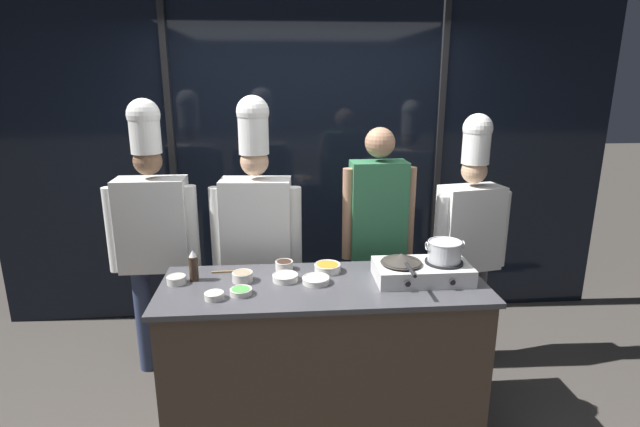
# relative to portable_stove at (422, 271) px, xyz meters

# --- Properties ---
(ground_plane) EXTENTS (24.00, 24.00, 0.00)m
(ground_plane) POSITION_rel_portable_stove_xyz_m (-0.58, -0.01, -0.97)
(ground_plane) COLOR #47423D
(window_wall_back) EXTENTS (5.20, 0.09, 2.70)m
(window_wall_back) POSITION_rel_portable_stove_xyz_m (-0.58, 1.50, 0.38)
(window_wall_back) COLOR black
(window_wall_back) RESTS_ON ground_plane
(demo_counter) EXTENTS (1.88, 0.67, 0.92)m
(demo_counter) POSITION_rel_portable_stove_xyz_m (-0.58, -0.01, -0.51)
(demo_counter) COLOR #4C3D2D
(demo_counter) RESTS_ON ground_plane
(portable_stove) EXTENTS (0.55, 0.32, 0.11)m
(portable_stove) POSITION_rel_portable_stove_xyz_m (0.00, 0.00, 0.00)
(portable_stove) COLOR silver
(portable_stove) RESTS_ON demo_counter
(frying_pan) EXTENTS (0.24, 0.42, 0.05)m
(frying_pan) POSITION_rel_portable_stove_xyz_m (-0.13, -0.00, 0.08)
(frying_pan) COLOR #38332D
(frying_pan) RESTS_ON portable_stove
(stock_pot) EXTENTS (0.22, 0.20, 0.12)m
(stock_pot) POSITION_rel_portable_stove_xyz_m (0.13, 0.00, 0.12)
(stock_pot) COLOR #B7BABF
(stock_pot) RESTS_ON portable_stove
(squeeze_bottle_soy) EXTENTS (0.05, 0.05, 0.19)m
(squeeze_bottle_soy) POSITION_rel_portable_stove_xyz_m (-1.33, 0.10, 0.04)
(squeeze_bottle_soy) COLOR #332319
(squeeze_bottle_soy) RESTS_ON demo_counter
(prep_bowl_soy_glaze) EXTENTS (0.11, 0.11, 0.06)m
(prep_bowl_soy_glaze) POSITION_rel_portable_stove_xyz_m (-0.80, 0.22, -0.02)
(prep_bowl_soy_glaze) COLOR silver
(prep_bowl_soy_glaze) RESTS_ON demo_counter
(prep_bowl_noodles) EXTENTS (0.11, 0.11, 0.04)m
(prep_bowl_noodles) POSITION_rel_portable_stove_xyz_m (-1.18, -0.17, -0.03)
(prep_bowl_noodles) COLOR silver
(prep_bowl_noodles) RESTS_ON demo_counter
(prep_bowl_mushrooms) EXTENTS (0.12, 0.12, 0.06)m
(prep_bowl_mushrooms) POSITION_rel_portable_stove_xyz_m (-1.05, 0.06, -0.02)
(prep_bowl_mushrooms) COLOR silver
(prep_bowl_mushrooms) RESTS_ON demo_counter
(prep_bowl_scallions) EXTENTS (0.12, 0.12, 0.03)m
(prep_bowl_scallions) POSITION_rel_portable_stove_xyz_m (-1.04, -0.12, -0.03)
(prep_bowl_scallions) COLOR silver
(prep_bowl_scallions) RESTS_ON demo_counter
(prep_bowl_carrots) EXTENTS (0.16, 0.16, 0.05)m
(prep_bowl_carrots) POSITION_rel_portable_stove_xyz_m (-0.54, 0.17, -0.03)
(prep_bowl_carrots) COLOR silver
(prep_bowl_carrots) RESTS_ON demo_counter
(prep_bowl_bean_sprouts) EXTENTS (0.16, 0.16, 0.04)m
(prep_bowl_bean_sprouts) POSITION_rel_portable_stove_xyz_m (-0.62, 0.00, -0.03)
(prep_bowl_bean_sprouts) COLOR silver
(prep_bowl_bean_sprouts) RESTS_ON demo_counter
(prep_bowl_onion) EXTENTS (0.15, 0.15, 0.04)m
(prep_bowl_onion) POSITION_rel_portable_stove_xyz_m (-0.80, 0.05, -0.03)
(prep_bowl_onion) COLOR silver
(prep_bowl_onion) RESTS_ON demo_counter
(prep_bowl_chicken) EXTENTS (0.11, 0.11, 0.05)m
(prep_bowl_chicken) POSITION_rel_portable_stove_xyz_m (-1.42, 0.06, -0.03)
(prep_bowl_chicken) COLOR silver
(prep_bowl_chicken) RESTS_ON demo_counter
(serving_spoon_slotted) EXTENTS (0.21, 0.04, 0.02)m
(serving_spoon_slotted) POSITION_rel_portable_stove_xyz_m (-1.10, 0.21, -0.05)
(serving_spoon_slotted) COLOR olive
(serving_spoon_slotted) RESTS_ON demo_counter
(chef_head) EXTENTS (0.61, 0.24, 1.94)m
(chef_head) POSITION_rel_portable_stove_xyz_m (-1.68, 0.66, 0.12)
(chef_head) COLOR #2D3856
(chef_head) RESTS_ON ground_plane
(chef_sous) EXTENTS (0.61, 0.28, 1.96)m
(chef_sous) POSITION_rel_portable_stove_xyz_m (-0.98, 0.60, 0.12)
(chef_sous) COLOR #2D3856
(chef_sous) RESTS_ON ground_plane
(person_guest) EXTENTS (0.50, 0.21, 1.75)m
(person_guest) POSITION_rel_portable_stove_xyz_m (-0.15, 0.58, 0.10)
(person_guest) COLOR #2D3856
(person_guest) RESTS_ON ground_plane
(chef_line) EXTENTS (0.56, 0.30, 1.83)m
(chef_line) POSITION_rel_portable_stove_xyz_m (0.51, 0.61, 0.06)
(chef_line) COLOR #4C4C51
(chef_line) RESTS_ON ground_plane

